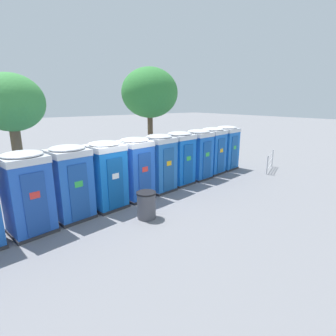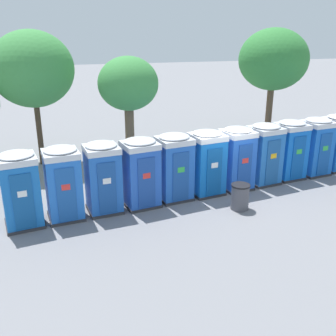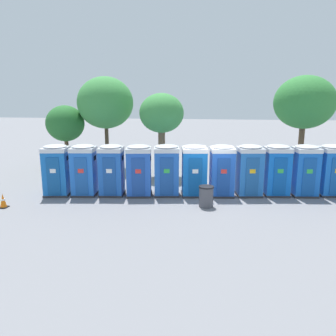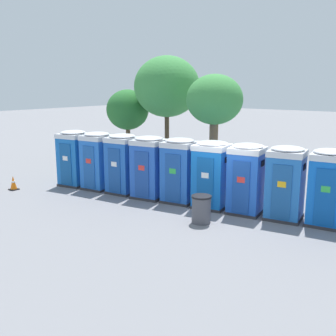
{
  "view_description": "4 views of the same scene",
  "coord_description": "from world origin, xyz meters",
  "px_view_note": "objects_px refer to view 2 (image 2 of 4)",
  "views": [
    {
      "loc": [
        -4.53,
        -8.83,
        3.94
      ],
      "look_at": [
        2.57,
        0.47,
        0.93
      ],
      "focal_mm": 28.0,
      "sensor_mm": 36.0,
      "label": 1
    },
    {
      "loc": [
        -6.08,
        -13.44,
        6.2
      ],
      "look_at": [
        -2.29,
        -0.2,
        1.27
      ],
      "focal_mm": 42.0,
      "sensor_mm": 36.0,
      "label": 2
    },
    {
      "loc": [
        0.23,
        -15.81,
        4.77
      ],
      "look_at": [
        -1.97,
        -0.16,
        1.38
      ],
      "focal_mm": 35.0,
      "sensor_mm": 36.0,
      "label": 3
    },
    {
      "loc": [
        6.64,
        -12.41,
        4.53
      ],
      "look_at": [
        -2.55,
        -0.24,
        1.31
      ],
      "focal_mm": 42.0,
      "sensor_mm": 36.0,
      "label": 4
    }
  ],
  "objects_px": {
    "portapotty_1": "(63,183)",
    "street_tree_0": "(32,69)",
    "portapotty_6": "(237,158)",
    "street_tree_2": "(128,85)",
    "street_tree_3": "(273,60)",
    "trash_can": "(240,197)",
    "portapotty_3": "(141,172)",
    "portapotty_5": "(207,162)",
    "portapotty_8": "(290,149)",
    "portapotty_9": "(315,146)",
    "portapotty_0": "(20,189)",
    "portapotty_7": "(264,154)",
    "portapotty_2": "(103,177)",
    "portapotty_4": "(174,167)"
  },
  "relations": [
    {
      "from": "portapotty_0",
      "to": "portapotty_7",
      "type": "bearing_deg",
      "value": 7.59
    },
    {
      "from": "portapotty_9",
      "to": "street_tree_2",
      "type": "relative_size",
      "value": 0.5
    },
    {
      "from": "portapotty_1",
      "to": "portapotty_6",
      "type": "xyz_separation_m",
      "value": [
        6.77,
        0.84,
        0.0
      ]
    },
    {
      "from": "portapotty_8",
      "to": "trash_can",
      "type": "height_order",
      "value": "portapotty_8"
    },
    {
      "from": "street_tree_3",
      "to": "trash_can",
      "type": "distance_m",
      "value": 11.5
    },
    {
      "from": "portapotty_3",
      "to": "portapotty_7",
      "type": "relative_size",
      "value": 1.0
    },
    {
      "from": "portapotty_0",
      "to": "portapotty_1",
      "type": "height_order",
      "value": "same"
    },
    {
      "from": "portapotty_3",
      "to": "trash_can",
      "type": "height_order",
      "value": "portapotty_3"
    },
    {
      "from": "portapotty_8",
      "to": "street_tree_3",
      "type": "bearing_deg",
      "value": 67.56
    },
    {
      "from": "portapotty_9",
      "to": "street_tree_2",
      "type": "xyz_separation_m",
      "value": [
        -7.66,
        3.22,
        2.52
      ]
    },
    {
      "from": "portapotty_9",
      "to": "trash_can",
      "type": "bearing_deg",
      "value": -152.83
    },
    {
      "from": "portapotty_6",
      "to": "trash_can",
      "type": "xyz_separation_m",
      "value": [
        -0.7,
        -1.86,
        -0.81
      ]
    },
    {
      "from": "portapotty_3",
      "to": "street_tree_0",
      "type": "height_order",
      "value": "street_tree_0"
    },
    {
      "from": "portapotty_9",
      "to": "trash_can",
      "type": "relative_size",
      "value": 2.7
    },
    {
      "from": "portapotty_6",
      "to": "portapotty_9",
      "type": "bearing_deg",
      "value": 8.11
    },
    {
      "from": "portapotty_5",
      "to": "portapotty_6",
      "type": "relative_size",
      "value": 1.0
    },
    {
      "from": "portapotty_1",
      "to": "portapotty_6",
      "type": "relative_size",
      "value": 1.0
    },
    {
      "from": "portapotty_2",
      "to": "street_tree_0",
      "type": "height_order",
      "value": "street_tree_0"
    },
    {
      "from": "portapotty_9",
      "to": "portapotty_3",
      "type": "bearing_deg",
      "value": -172.06
    },
    {
      "from": "trash_can",
      "to": "portapotty_3",
      "type": "bearing_deg",
      "value": 158.65
    },
    {
      "from": "portapotty_0",
      "to": "street_tree_2",
      "type": "distance_m",
      "value": 7.07
    },
    {
      "from": "portapotty_1",
      "to": "street_tree_0",
      "type": "distance_m",
      "value": 7.01
    },
    {
      "from": "portapotty_2",
      "to": "portapotty_9",
      "type": "bearing_deg",
      "value": 7.48
    },
    {
      "from": "portapotty_2",
      "to": "street_tree_2",
      "type": "xyz_separation_m",
      "value": [
        1.81,
        4.46,
        2.52
      ]
    },
    {
      "from": "portapotty_6",
      "to": "portapotty_8",
      "type": "relative_size",
      "value": 1.0
    },
    {
      "from": "street_tree_3",
      "to": "trash_can",
      "type": "relative_size",
      "value": 6.61
    },
    {
      "from": "portapotty_7",
      "to": "street_tree_0",
      "type": "relative_size",
      "value": 0.41
    },
    {
      "from": "trash_can",
      "to": "portapotty_7",
      "type": "bearing_deg",
      "value": 45.53
    },
    {
      "from": "portapotty_4",
      "to": "street_tree_0",
      "type": "relative_size",
      "value": 0.41
    },
    {
      "from": "portapotty_8",
      "to": "street_tree_0",
      "type": "xyz_separation_m",
      "value": [
        -10.32,
        4.9,
        3.16
      ]
    },
    {
      "from": "portapotty_1",
      "to": "street_tree_2",
      "type": "bearing_deg",
      "value": 55.74
    },
    {
      "from": "street_tree_3",
      "to": "portapotty_7",
      "type": "bearing_deg",
      "value": -120.81
    },
    {
      "from": "street_tree_0",
      "to": "street_tree_2",
      "type": "distance_m",
      "value": 4.36
    },
    {
      "from": "portapotty_6",
      "to": "street_tree_2",
      "type": "xyz_separation_m",
      "value": [
        -3.61,
        3.79,
        2.52
      ]
    },
    {
      "from": "portapotty_5",
      "to": "street_tree_0",
      "type": "bearing_deg",
      "value": 138.65
    },
    {
      "from": "portapotty_1",
      "to": "street_tree_0",
      "type": "height_order",
      "value": "street_tree_0"
    },
    {
      "from": "portapotty_4",
      "to": "portapotty_5",
      "type": "distance_m",
      "value": 1.37
    },
    {
      "from": "portapotty_4",
      "to": "street_tree_2",
      "type": "height_order",
      "value": "street_tree_2"
    },
    {
      "from": "portapotty_0",
      "to": "portapotty_5",
      "type": "relative_size",
      "value": 1.0
    },
    {
      "from": "portapotty_3",
      "to": "portapotty_5",
      "type": "height_order",
      "value": "same"
    },
    {
      "from": "portapotty_8",
      "to": "portapotty_3",
      "type": "bearing_deg",
      "value": -171.46
    },
    {
      "from": "portapotty_8",
      "to": "street_tree_3",
      "type": "distance_m",
      "value": 7.79
    },
    {
      "from": "street_tree_3",
      "to": "portapotty_1",
      "type": "bearing_deg",
      "value": -147.1
    },
    {
      "from": "portapotty_3",
      "to": "portapotty_5",
      "type": "distance_m",
      "value": 2.73
    },
    {
      "from": "portapotty_0",
      "to": "portapotty_7",
      "type": "xyz_separation_m",
      "value": [
        9.46,
        1.26,
        -0.0
      ]
    },
    {
      "from": "portapotty_0",
      "to": "portapotty_3",
      "type": "distance_m",
      "value": 4.09
    },
    {
      "from": "portapotty_0",
      "to": "portapotty_2",
      "type": "relative_size",
      "value": 1.0
    },
    {
      "from": "portapotty_6",
      "to": "street_tree_2",
      "type": "bearing_deg",
      "value": 133.6
    },
    {
      "from": "portapotty_9",
      "to": "portapotty_2",
      "type": "bearing_deg",
      "value": -172.52
    },
    {
      "from": "portapotty_2",
      "to": "portapotty_5",
      "type": "distance_m",
      "value": 4.09
    }
  ]
}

